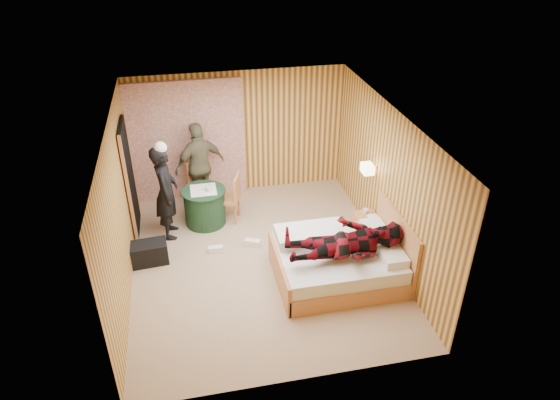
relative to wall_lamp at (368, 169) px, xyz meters
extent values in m
cube|color=tan|center=(-1.92, -0.45, -1.30)|extent=(4.20, 5.00, 0.01)
cube|color=white|center=(-1.92, -0.45, 1.20)|extent=(4.20, 5.00, 0.01)
cube|color=#F3C55D|center=(-1.92, 2.05, -0.05)|extent=(4.20, 0.02, 2.50)
cube|color=#F3C55D|center=(-4.02, -0.45, -0.05)|extent=(0.02, 5.00, 2.50)
cube|color=#F3C55D|center=(0.18, -0.45, -0.05)|extent=(0.02, 5.00, 2.50)
cube|color=beige|center=(-2.92, 1.98, -0.10)|extent=(2.20, 0.08, 2.40)
cube|color=black|center=(-3.98, 0.95, -0.28)|extent=(0.06, 0.90, 2.05)
cylinder|color=gold|center=(0.08, 0.00, 0.00)|extent=(0.18, 0.04, 0.04)
cube|color=#FFEEB2|center=(0.00, 0.00, 0.00)|extent=(0.18, 0.24, 0.16)
cube|color=tan|center=(-0.82, -1.12, -1.16)|extent=(1.87, 1.50, 0.28)
cube|color=white|center=(-0.82, -1.12, -0.90)|extent=(1.82, 1.44, 0.23)
cube|color=tan|center=(-1.76, -1.12, -1.04)|extent=(0.06, 1.50, 0.52)
cube|color=tan|center=(0.14, -1.12, -0.78)|extent=(0.06, 1.50, 1.03)
cube|color=white|center=(-0.09, -1.48, -0.72)|extent=(0.36, 0.52, 0.13)
cube|color=white|center=(-0.09, -0.77, -0.72)|extent=(0.36, 0.52, 0.13)
cube|color=white|center=(-1.15, -0.70, -0.70)|extent=(1.12, 0.56, 0.17)
cube|color=tan|center=(-0.04, -0.31, -1.04)|extent=(0.38, 0.52, 0.52)
cube|color=tan|center=(-0.04, -0.31, -0.87)|extent=(0.40, 0.54, 0.03)
cylinder|color=#1D4022|center=(-2.74, 0.90, -0.96)|extent=(0.74, 0.74, 0.68)
cylinder|color=#1D4022|center=(-2.74, 0.90, -0.62)|extent=(0.80, 0.80, 0.03)
cube|color=white|center=(-2.74, 0.90, -0.60)|extent=(0.49, 0.49, 0.01)
cube|color=tan|center=(-2.74, 1.45, -0.85)|extent=(0.53, 0.53, 0.05)
cube|color=tan|center=(-2.80, 1.63, -0.60)|extent=(0.41, 0.17, 0.46)
cylinder|color=tan|center=(-2.85, 1.24, -1.08)|extent=(0.04, 0.04, 0.43)
cylinder|color=tan|center=(-2.63, 1.67, -1.08)|extent=(0.04, 0.04, 0.43)
cube|color=tan|center=(-2.31, 0.94, -0.85)|extent=(0.53, 0.53, 0.05)
cube|color=tan|center=(-2.13, 0.88, -0.60)|extent=(0.18, 0.41, 0.46)
cylinder|color=tan|center=(-2.41, 1.15, -1.09)|extent=(0.04, 0.04, 0.43)
cylinder|color=tan|center=(-2.20, 0.72, -1.09)|extent=(0.04, 0.04, 0.43)
cube|color=black|center=(-3.77, -0.12, -1.11)|extent=(0.68, 0.40, 0.37)
cube|color=white|center=(-2.65, -0.06, -1.24)|extent=(0.25, 0.11, 0.11)
cube|color=white|center=(-2.00, -0.01, -1.24)|extent=(0.30, 0.21, 0.12)
imported|color=black|center=(-3.38, 0.65, -0.43)|extent=(0.45, 0.65, 1.73)
imported|color=#6B6547|center=(-2.74, 1.57, -0.44)|extent=(1.09, 0.78, 1.72)
imported|color=maroon|center=(-0.77, -1.32, -0.35)|extent=(0.86, 0.67, 1.77)
imported|color=white|center=(-0.04, -0.36, -0.77)|extent=(0.17, 0.22, 0.02)
imported|color=white|center=(-0.04, -0.36, -0.75)|extent=(0.24, 0.27, 0.02)
imported|color=white|center=(-0.04, -0.18, -0.73)|extent=(0.11, 0.11, 0.09)
imported|color=white|center=(-2.64, 0.85, -0.55)|extent=(0.13, 0.13, 0.10)
camera|label=1|loc=(-2.97, -7.04, 3.84)|focal=32.00mm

